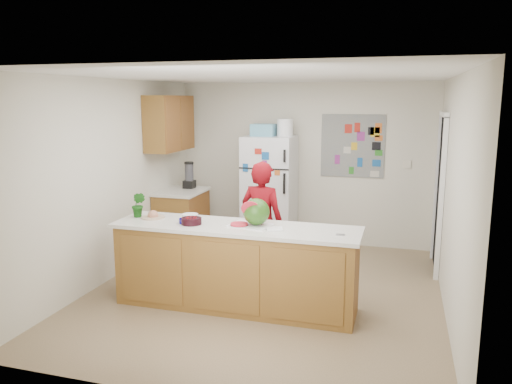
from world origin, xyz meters
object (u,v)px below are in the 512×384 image
(refrigerator, at_px, (270,192))
(watermelon, at_px, (256,212))
(cherry_bowl, at_px, (191,221))
(person, at_px, (262,223))

(refrigerator, distance_m, watermelon, 2.39)
(cherry_bowl, bearing_deg, refrigerator, 84.88)
(refrigerator, xyz_separation_m, cherry_bowl, (-0.22, -2.46, 0.11))
(refrigerator, relative_size, person, 1.12)
(refrigerator, distance_m, cherry_bowl, 2.47)
(watermelon, distance_m, cherry_bowl, 0.71)
(cherry_bowl, bearing_deg, person, 57.07)
(watermelon, bearing_deg, person, 100.85)
(refrigerator, bearing_deg, cherry_bowl, -95.12)
(person, relative_size, cherry_bowl, 6.99)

